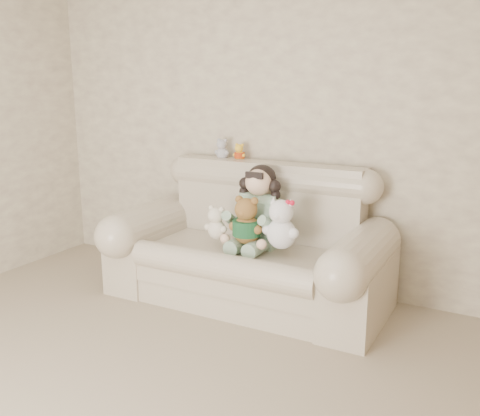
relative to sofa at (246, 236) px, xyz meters
name	(u,v)px	position (x,y,z in m)	size (l,w,h in m)	color
wall_back	(285,126)	(0.08, 0.50, 0.78)	(4.50, 4.50, 0.00)	beige
sofa	(246,236)	(0.00, 0.00, 0.00)	(2.10, 0.95, 1.03)	beige
seated_child	(259,206)	(0.06, 0.08, 0.22)	(0.38, 0.46, 0.63)	#246736
brown_teddy	(247,216)	(0.07, -0.13, 0.19)	(0.26, 0.20, 0.41)	brown
white_cat	(282,219)	(0.34, -0.11, 0.20)	(0.27, 0.21, 0.43)	white
cream_teddy	(217,220)	(-0.18, -0.13, 0.13)	(0.19, 0.15, 0.30)	white
yellow_mini_bear	(240,151)	(-0.27, 0.39, 0.58)	(0.11, 0.08, 0.17)	yellow
grey_mini_plush	(222,147)	(-0.43, 0.39, 0.60)	(0.13, 0.10, 0.21)	silver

